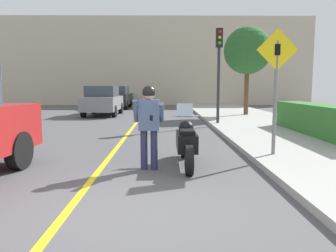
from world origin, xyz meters
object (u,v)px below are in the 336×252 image
at_px(parked_car_black, 117,97).
at_px(crossing_sign, 276,80).
at_px(motorcycle, 186,142).
at_px(parked_car_green, 125,95).
at_px(traffic_light, 219,58).
at_px(street_tree, 248,51).
at_px(person_biker, 149,119).
at_px(parked_car_grey, 103,100).

bearing_deg(parked_car_black, crossing_sign, -71.07).
distance_m(motorcycle, parked_car_green, 24.44).
relative_size(traffic_light, street_tree, 0.82).
bearing_deg(motorcycle, person_biker, -155.83).
xyz_separation_m(crossing_sign, parked_car_grey, (-5.99, 11.67, -0.94)).
distance_m(person_biker, crossing_sign, 2.98).
bearing_deg(person_biker, parked_car_black, 100.11).
bearing_deg(parked_car_grey, parked_car_black, 90.44).
bearing_deg(crossing_sign, traffic_light, 91.90).
height_order(traffic_light, parked_car_green, traffic_light).
relative_size(person_biker, parked_car_green, 0.40).
xyz_separation_m(crossing_sign, parked_car_black, (-6.04, 17.61, -0.94)).
bearing_deg(traffic_light, street_tree, 62.09).
bearing_deg(motorcycle, parked_car_black, 102.62).
height_order(person_biker, parked_car_grey, parked_car_grey).
xyz_separation_m(person_biker, parked_car_grey, (-3.24, 12.48, -0.15)).
distance_m(motorcycle, person_biker, 0.99).
distance_m(motorcycle, street_tree, 12.14).
distance_m(parked_car_grey, parked_car_black, 5.94).
bearing_deg(crossing_sign, parked_car_grey, 117.19).
bearing_deg(parked_car_green, parked_car_grey, -89.07).
height_order(motorcycle, traffic_light, traffic_light).
relative_size(motorcycle, person_biker, 1.27).
bearing_deg(person_biker, crossing_sign, 16.58).
bearing_deg(street_tree, motorcycle, -109.84).
bearing_deg(street_tree, traffic_light, -117.91).
bearing_deg(parked_car_black, person_biker, -79.89).
relative_size(person_biker, crossing_sign, 0.60).
height_order(parked_car_black, parked_car_green, same).
bearing_deg(person_biker, traffic_light, 70.62).
distance_m(person_biker, street_tree, 12.60).
distance_m(crossing_sign, parked_car_black, 18.64).
bearing_deg(parked_car_black, street_tree, -41.20).
height_order(crossing_sign, parked_car_grey, crossing_sign).
bearing_deg(parked_car_grey, street_tree, -7.78).
distance_m(street_tree, parked_car_black, 11.01).
bearing_deg(traffic_light, crossing_sign, -88.10).
relative_size(person_biker, parked_car_black, 0.40).
height_order(street_tree, parked_car_grey, street_tree).
xyz_separation_m(street_tree, parked_car_black, (-8.04, 7.03, -2.69)).
relative_size(motorcycle, crossing_sign, 0.77).
distance_m(person_biker, parked_car_grey, 12.90).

